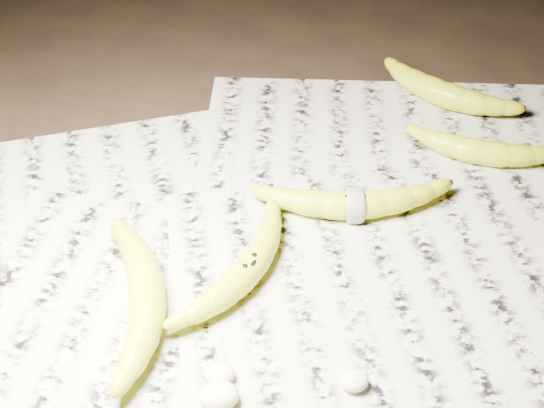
{
  "coord_description": "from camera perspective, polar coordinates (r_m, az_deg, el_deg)",
  "views": [
    {
      "loc": [
        -0.09,
        -0.61,
        0.59
      ],
      "look_at": [
        -0.01,
        -0.01,
        0.05
      ],
      "focal_mm": 50.0,
      "sensor_mm": 36.0,
      "label": 1
    }
  ],
  "objects": [
    {
      "name": "newspaper_patch",
      "position": [
        0.83,
        1.07,
        -3.59
      ],
      "size": [
        0.9,
        0.7,
        0.01
      ],
      "primitive_type": "cube",
      "color": "#B5AE9B",
      "rests_on": "ground"
    },
    {
      "name": "banana_center",
      "position": [
        0.78,
        -1.83,
        -4.8
      ],
      "size": [
        0.15,
        0.17,
        0.03
      ],
      "primitive_type": null,
      "rotation": [
        0.0,
        0.0,
        0.92
      ],
      "color": "#B9BF17",
      "rests_on": "newspaper_patch"
    },
    {
      "name": "banana_left_b",
      "position": [
        0.76,
        -9.41,
        -6.65
      ],
      "size": [
        0.07,
        0.19,
        0.04
      ],
      "primitive_type": null,
      "rotation": [
        0.0,
        0.0,
        1.6
      ],
      "color": "#B9BF17",
      "rests_on": "newspaper_patch"
    },
    {
      "name": "banana_taped",
      "position": [
        0.86,
        6.21,
        0.1
      ],
      "size": [
        0.2,
        0.07,
        0.03
      ],
      "primitive_type": null,
      "rotation": [
        0.0,
        0.0,
        -0.08
      ],
      "color": "#B9BF17",
      "rests_on": "newspaper_patch"
    },
    {
      "name": "flesh_chunk_b",
      "position": [
        0.71,
        -3.99,
        -12.49
      ],
      "size": [
        0.03,
        0.02,
        0.02
      ],
      "primitive_type": "ellipsoid",
      "color": "#EFEBB9",
      "rests_on": "newspaper_patch"
    },
    {
      "name": "flesh_chunk_c",
      "position": [
        0.71,
        6.23,
        -12.94
      ],
      "size": [
        0.03,
        0.02,
        0.02
      ],
      "primitive_type": "ellipsoid",
      "color": "#EFEBB9",
      "rests_on": "newspaper_patch"
    },
    {
      "name": "flesh_chunk_a",
      "position": [
        0.69,
        -4.03,
        -14.02
      ],
      "size": [
        0.04,
        0.03,
        0.02
      ],
      "primitive_type": "ellipsoid",
      "color": "#EFEBB9",
      "rests_on": "newspaper_patch"
    },
    {
      "name": "ground",
      "position": [
        0.85,
        0.66,
        -2.21
      ],
      "size": [
        3.0,
        3.0,
        0.0
      ],
      "primitive_type": "plane",
      "color": "black",
      "rests_on": "ground"
    },
    {
      "name": "banana_upper_b",
      "position": [
        1.06,
        12.66,
        8.31
      ],
      "size": [
        0.16,
        0.16,
        0.04
      ],
      "primitive_type": null,
      "rotation": [
        0.0,
        0.0,
        -0.76
      ],
      "color": "#B9BF17",
      "rests_on": "newspaper_patch"
    },
    {
      "name": "banana_upper_a",
      "position": [
        0.96,
        15.68,
        3.94
      ],
      "size": [
        0.17,
        0.11,
        0.03
      ],
      "primitive_type": null,
      "rotation": [
        0.0,
        0.0,
        -0.38
      ],
      "color": "#B9BF17",
      "rests_on": "newspaper_patch"
    },
    {
      "name": "measuring_tape",
      "position": [
        0.86,
        6.21,
        0.1
      ],
      "size": [
        0.01,
        0.04,
        0.04
      ],
      "primitive_type": "torus",
      "rotation": [
        0.0,
        1.57,
        -0.08
      ],
      "color": "white",
      "rests_on": "newspaper_patch"
    }
  ]
}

